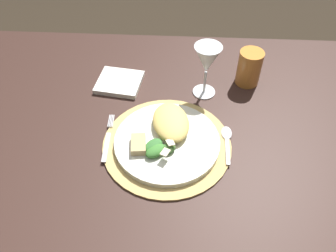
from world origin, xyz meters
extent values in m
plane|color=#2D241A|center=(0.00, 0.00, 0.00)|extent=(6.00, 6.00, 0.00)
cube|color=#35211C|center=(0.00, 0.00, 0.75)|extent=(1.41, 0.91, 0.02)
cylinder|color=#342219|center=(-0.62, 0.37, 0.37)|extent=(0.09, 0.09, 0.74)
cylinder|color=#38211E|center=(0.62, 0.37, 0.37)|extent=(0.09, 0.09, 0.74)
cylinder|color=tan|center=(-0.04, -0.06, 0.76)|extent=(0.34, 0.34, 0.01)
cylinder|color=white|center=(-0.04, -0.06, 0.77)|extent=(0.27, 0.27, 0.02)
ellipsoid|color=#E3C263|center=(-0.04, -0.01, 0.80)|extent=(0.12, 0.16, 0.03)
ellipsoid|color=#346D30|center=(-0.08, -0.09, 0.79)|extent=(0.06, 0.06, 0.02)
ellipsoid|color=#3C642C|center=(-0.04, -0.09, 0.79)|extent=(0.05, 0.05, 0.02)
ellipsoid|color=#3A782E|center=(-0.07, -0.11, 0.79)|extent=(0.06, 0.06, 0.02)
cube|color=beige|center=(-0.05, -0.12, 0.80)|extent=(0.03, 0.03, 0.00)
cube|color=beige|center=(-0.03, -0.09, 0.80)|extent=(0.03, 0.03, 0.01)
cube|color=tan|center=(-0.11, -0.09, 0.79)|extent=(0.04, 0.06, 0.02)
cube|color=silver|center=(-0.20, -0.08, 0.77)|extent=(0.02, 0.10, 0.00)
cube|color=silver|center=(-0.21, 0.01, 0.77)|extent=(0.00, 0.05, 0.00)
cube|color=silver|center=(-0.20, 0.01, 0.77)|extent=(0.00, 0.05, 0.00)
cube|color=silver|center=(-0.20, 0.01, 0.77)|extent=(0.00, 0.05, 0.00)
cube|color=silver|center=(-0.20, 0.01, 0.77)|extent=(0.00, 0.05, 0.00)
cube|color=silver|center=(0.11, -0.08, 0.77)|extent=(0.01, 0.09, 0.00)
ellipsoid|color=silver|center=(0.11, -0.02, 0.77)|extent=(0.03, 0.05, 0.01)
cube|color=silver|center=(-0.20, 0.18, 0.77)|extent=(0.15, 0.14, 0.02)
cylinder|color=silver|center=(0.06, 0.15, 0.76)|extent=(0.07, 0.07, 0.00)
cylinder|color=silver|center=(0.06, 0.15, 0.80)|extent=(0.01, 0.01, 0.07)
cone|color=silver|center=(0.06, 0.15, 0.88)|extent=(0.08, 0.08, 0.09)
cylinder|color=#D18438|center=(0.19, 0.21, 0.81)|extent=(0.07, 0.07, 0.11)
camera|label=1|loc=(-0.01, -0.63, 1.45)|focal=36.73mm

